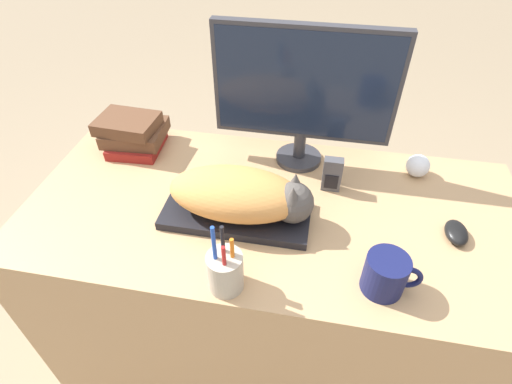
{
  "coord_description": "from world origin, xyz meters",
  "views": [
    {
      "loc": [
        0.1,
        -0.47,
        1.53
      ],
      "look_at": [
        -0.05,
        0.31,
        0.83
      ],
      "focal_mm": 28.0,
      "sensor_mm": 36.0,
      "label": 1
    }
  ],
  "objects_px": {
    "phone": "(332,174)",
    "book_stack": "(133,133)",
    "monitor": "(304,89)",
    "baseball": "(418,166)",
    "keyboard": "(236,214)",
    "coffee_mug": "(386,274)",
    "pen_cup": "(225,271)",
    "computer_mouse": "(456,232)",
    "cat": "(244,195)"
  },
  "relations": [
    {
      "from": "phone",
      "to": "book_stack",
      "type": "height_order",
      "value": "book_stack"
    },
    {
      "from": "monitor",
      "to": "baseball",
      "type": "bearing_deg",
      "value": -1.3
    },
    {
      "from": "phone",
      "to": "keyboard",
      "type": "bearing_deg",
      "value": -145.79
    },
    {
      "from": "coffee_mug",
      "to": "pen_cup",
      "type": "distance_m",
      "value": 0.36
    },
    {
      "from": "phone",
      "to": "coffee_mug",
      "type": "bearing_deg",
      "value": -67.88
    },
    {
      "from": "baseball",
      "to": "book_stack",
      "type": "relative_size",
      "value": 0.33
    },
    {
      "from": "monitor",
      "to": "baseball",
      "type": "relative_size",
      "value": 7.53
    },
    {
      "from": "computer_mouse",
      "to": "coffee_mug",
      "type": "distance_m",
      "value": 0.27
    },
    {
      "from": "coffee_mug",
      "to": "pen_cup",
      "type": "xyz_separation_m",
      "value": [
        -0.35,
        -0.06,
        0.0
      ]
    },
    {
      "from": "coffee_mug",
      "to": "phone",
      "type": "relative_size",
      "value": 1.24
    },
    {
      "from": "cat",
      "to": "pen_cup",
      "type": "relative_size",
      "value": 1.94
    },
    {
      "from": "monitor",
      "to": "computer_mouse",
      "type": "bearing_deg",
      "value": -30.46
    },
    {
      "from": "coffee_mug",
      "to": "keyboard",
      "type": "bearing_deg",
      "value": 156.85
    },
    {
      "from": "cat",
      "to": "baseball",
      "type": "height_order",
      "value": "cat"
    },
    {
      "from": "computer_mouse",
      "to": "book_stack",
      "type": "height_order",
      "value": "book_stack"
    },
    {
      "from": "computer_mouse",
      "to": "book_stack",
      "type": "relative_size",
      "value": 0.43
    },
    {
      "from": "cat",
      "to": "monitor",
      "type": "xyz_separation_m",
      "value": [
        0.12,
        0.28,
        0.16
      ]
    },
    {
      "from": "keyboard",
      "to": "computer_mouse",
      "type": "relative_size",
      "value": 4.46
    },
    {
      "from": "keyboard",
      "to": "baseball",
      "type": "height_order",
      "value": "baseball"
    },
    {
      "from": "computer_mouse",
      "to": "phone",
      "type": "bearing_deg",
      "value": 157.64
    },
    {
      "from": "computer_mouse",
      "to": "phone",
      "type": "height_order",
      "value": "phone"
    },
    {
      "from": "cat",
      "to": "phone",
      "type": "relative_size",
      "value": 3.62
    },
    {
      "from": "keyboard",
      "to": "phone",
      "type": "relative_size",
      "value": 3.77
    },
    {
      "from": "pen_cup",
      "to": "book_stack",
      "type": "height_order",
      "value": "pen_cup"
    },
    {
      "from": "computer_mouse",
      "to": "pen_cup",
      "type": "xyz_separation_m",
      "value": [
        -0.54,
        -0.25,
        0.04
      ]
    },
    {
      "from": "cat",
      "to": "coffee_mug",
      "type": "bearing_deg",
      "value": -24.44
    },
    {
      "from": "cat",
      "to": "pen_cup",
      "type": "xyz_separation_m",
      "value": [
        0.0,
        -0.22,
        -0.03
      ]
    },
    {
      "from": "keyboard",
      "to": "pen_cup",
      "type": "relative_size",
      "value": 2.02
    },
    {
      "from": "baseball",
      "to": "book_stack",
      "type": "xyz_separation_m",
      "value": [
        -0.89,
        -0.02,
        0.02
      ]
    },
    {
      "from": "book_stack",
      "to": "keyboard",
      "type": "bearing_deg",
      "value": -32.79
    },
    {
      "from": "pen_cup",
      "to": "phone",
      "type": "height_order",
      "value": "pen_cup"
    },
    {
      "from": "keyboard",
      "to": "monitor",
      "type": "relative_size",
      "value": 0.76
    },
    {
      "from": "computer_mouse",
      "to": "keyboard",
      "type": "bearing_deg",
      "value": -176.77
    },
    {
      "from": "monitor",
      "to": "book_stack",
      "type": "distance_m",
      "value": 0.57
    },
    {
      "from": "monitor",
      "to": "keyboard",
      "type": "bearing_deg",
      "value": -115.79
    },
    {
      "from": "coffee_mug",
      "to": "phone",
      "type": "height_order",
      "value": "phone"
    },
    {
      "from": "book_stack",
      "to": "cat",
      "type": "bearing_deg",
      "value": -31.38
    },
    {
      "from": "pen_cup",
      "to": "book_stack",
      "type": "distance_m",
      "value": 0.64
    },
    {
      "from": "monitor",
      "to": "cat",
      "type": "bearing_deg",
      "value": -112.04
    },
    {
      "from": "phone",
      "to": "pen_cup",
      "type": "bearing_deg",
      "value": -119.53
    },
    {
      "from": "cat",
      "to": "baseball",
      "type": "bearing_deg",
      "value": 30.31
    },
    {
      "from": "coffee_mug",
      "to": "pen_cup",
      "type": "height_order",
      "value": "pen_cup"
    },
    {
      "from": "keyboard",
      "to": "computer_mouse",
      "type": "xyz_separation_m",
      "value": [
        0.57,
        0.03,
        0.0
      ]
    },
    {
      "from": "coffee_mug",
      "to": "baseball",
      "type": "height_order",
      "value": "coffee_mug"
    },
    {
      "from": "computer_mouse",
      "to": "book_stack",
      "type": "bearing_deg",
      "value": 166.92
    },
    {
      "from": "cat",
      "to": "computer_mouse",
      "type": "height_order",
      "value": "cat"
    },
    {
      "from": "pen_cup",
      "to": "cat",
      "type": "bearing_deg",
      "value": 90.71
    },
    {
      "from": "cat",
      "to": "pen_cup",
      "type": "height_order",
      "value": "pen_cup"
    },
    {
      "from": "book_stack",
      "to": "monitor",
      "type": "bearing_deg",
      "value": 3.06
    },
    {
      "from": "keyboard",
      "to": "book_stack",
      "type": "height_order",
      "value": "book_stack"
    }
  ]
}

